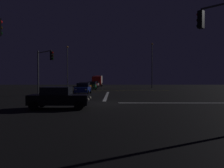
% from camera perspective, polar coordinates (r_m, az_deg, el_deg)
% --- Properties ---
extents(ground, '(120.00, 120.00, 0.10)m').
position_cam_1_polar(ground, '(19.25, -2.24, -5.19)').
color(ground, black).
extents(stop_line_north, '(0.35, 14.85, 0.01)m').
position_cam_1_polar(stop_line_north, '(27.85, -1.42, -3.05)').
color(stop_line_north, white).
rests_on(stop_line_north, ground).
extents(centre_line_ns, '(22.00, 0.15, 0.01)m').
position_cam_1_polar(centre_line_ns, '(39.42, -0.89, -1.75)').
color(centre_line_ns, yellow).
rests_on(centre_line_ns, ground).
extents(crosswalk_bar_east, '(14.85, 0.40, 0.01)m').
position_cam_1_polar(crosswalk_bar_east, '(20.77, 22.73, -4.67)').
color(crosswalk_bar_east, white).
rests_on(crosswalk_bar_east, ground).
extents(sedan_blue, '(2.02, 4.33, 1.57)m').
position_cam_1_polar(sedan_blue, '(30.71, -7.68, -1.16)').
color(sedan_blue, navy).
rests_on(sedan_blue, ground).
extents(sedan_orange, '(2.02, 4.33, 1.57)m').
position_cam_1_polar(sedan_orange, '(36.55, -7.26, -0.75)').
color(sedan_orange, '#C66014').
rests_on(sedan_orange, ground).
extents(sedan_green, '(2.02, 4.33, 1.57)m').
position_cam_1_polar(sedan_green, '(42.51, -5.48, -0.45)').
color(sedan_green, '#14512D').
rests_on(sedan_green, ground).
extents(sedan_red, '(2.02, 4.33, 1.57)m').
position_cam_1_polar(sedan_red, '(48.61, -5.13, -0.22)').
color(sedan_red, maroon).
rests_on(sedan_red, ground).
extents(sedan_silver, '(2.02, 4.33, 1.57)m').
position_cam_1_polar(sedan_silver, '(54.30, -4.58, -0.06)').
color(sedan_silver, '#B7B7BC').
rests_on(sedan_silver, ground).
extents(box_truck, '(2.68, 8.28, 3.08)m').
position_cam_1_polar(box_truck, '(62.02, -3.88, 0.96)').
color(box_truck, red).
rests_on(box_truck, ground).
extents(sedan_black_crossing, '(4.33, 2.02, 1.57)m').
position_cam_1_polar(sedan_black_crossing, '(15.95, -13.94, -3.52)').
color(sedan_black_crossing, black).
rests_on(sedan_black_crossing, ground).
extents(traffic_signal_nw, '(2.88, 2.88, 5.85)m').
position_cam_1_polar(traffic_signal_nw, '(28.48, -17.67, 5.08)').
color(traffic_signal_nw, '#4C4C51').
rests_on(traffic_signal_nw, ground).
extents(streetlamp_left_far, '(0.44, 0.44, 9.70)m').
position_cam_1_polar(streetlamp_left_far, '(50.60, -11.78, 5.20)').
color(streetlamp_left_far, '#424247').
rests_on(streetlamp_left_far, ground).
extents(streetlamp_right_far, '(0.44, 0.44, 10.37)m').
position_cam_1_polar(streetlamp_right_far, '(50.28, 10.60, 5.62)').
color(streetlamp_right_far, '#424247').
rests_on(streetlamp_right_far, ground).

